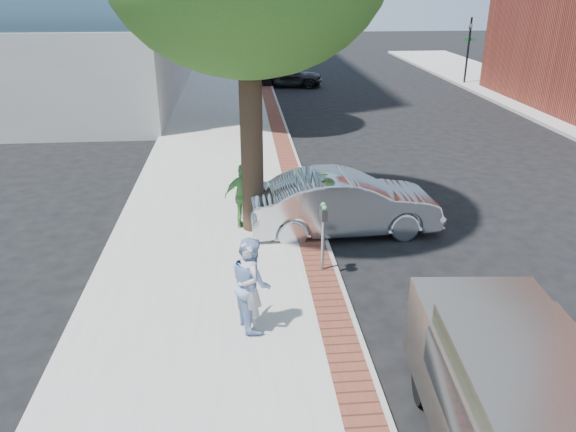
{
  "coord_description": "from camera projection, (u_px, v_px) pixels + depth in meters",
  "views": [
    {
      "loc": [
        -0.87,
        -10.64,
        5.72
      ],
      "look_at": [
        0.08,
        0.06,
        1.2
      ],
      "focal_mm": 35.0,
      "sensor_mm": 36.0,
      "label": 1
    }
  ],
  "objects": [
    {
      "name": "parking_meter",
      "position": [
        323.0,
        223.0,
        11.29
      ],
      "size": [
        0.12,
        0.32,
        1.47
      ],
      "color": "gray",
      "rests_on": "sidewalk"
    },
    {
      "name": "ground",
      "position": [
        285.0,
        269.0,
        12.06
      ],
      "size": [
        120.0,
        120.0,
        0.0
      ],
      "primitive_type": "plane",
      "color": "black",
      "rests_on": "ground"
    },
    {
      "name": "office_base",
      "position": [
        13.0,
        55.0,
        30.43
      ],
      "size": [
        18.2,
        22.2,
        4.0
      ],
      "primitive_type": "cube",
      "color": "gray",
      "rests_on": "ground"
    },
    {
      "name": "person_gray",
      "position": [
        248.0,
        286.0,
        9.41
      ],
      "size": [
        0.62,
        0.72,
        1.66
      ],
      "primitive_type": "imported",
      "rotation": [
        0.0,
        0.0,
        -1.13
      ],
      "color": "#A6A6AB",
      "rests_on": "sidewalk"
    },
    {
      "name": "sedan_silver",
      "position": [
        345.0,
        203.0,
        13.54
      ],
      "size": [
        4.64,
        1.84,
        1.5
      ],
      "primitive_type": "imported",
      "rotation": [
        0.0,
        0.0,
        1.63
      ],
      "color": "silver",
      "rests_on": "ground"
    },
    {
      "name": "van",
      "position": [
        521.0,
        413.0,
        6.67
      ],
      "size": [
        2.2,
        4.92,
        1.77
      ],
      "rotation": [
        0.0,
        0.0,
        -0.08
      ],
      "color": "gray",
      "rests_on": "ground"
    },
    {
      "name": "brick_strip",
      "position": [
        286.0,
        155.0,
        19.4
      ],
      "size": [
        0.6,
        60.0,
        0.01
      ],
      "primitive_type": "cube",
      "color": "brown",
      "rests_on": "sidewalk"
    },
    {
      "name": "person_officer",
      "position": [
        251.0,
        283.0,
        9.51
      ],
      "size": [
        0.83,
        0.96,
        1.67
      ],
      "primitive_type": "imported",
      "rotation": [
        0.0,
        0.0,
        1.85
      ],
      "color": "#869FCF",
      "rests_on": "sidewalk"
    },
    {
      "name": "signal_near",
      "position": [
        268.0,
        47.0,
        31.46
      ],
      "size": [
        0.7,
        0.15,
        3.8
      ],
      "color": "black",
      "rests_on": "ground"
    },
    {
      "name": "bg_car",
      "position": [
        287.0,
        75.0,
        32.43
      ],
      "size": [
        4.22,
        2.16,
        1.38
      ],
      "primitive_type": "imported",
      "rotation": [
        0.0,
        0.0,
        1.43
      ],
      "color": "black",
      "rests_on": "ground"
    },
    {
      "name": "sidewalk",
      "position": [
        222.0,
        159.0,
        19.25
      ],
      "size": [
        5.0,
        60.0,
        0.15
      ],
      "primitive_type": "cube",
      "color": "#9E9991",
      "rests_on": "ground"
    },
    {
      "name": "curb",
      "position": [
        296.0,
        157.0,
        19.46
      ],
      "size": [
        0.1,
        60.0,
        0.15
      ],
      "primitive_type": "cube",
      "color": "gray",
      "rests_on": "ground"
    },
    {
      "name": "person_green",
      "position": [
        244.0,
        196.0,
        13.42
      ],
      "size": [
        0.98,
        0.51,
        1.6
      ],
      "primitive_type": "imported",
      "rotation": [
        0.0,
        0.0,
        3.01
      ],
      "color": "#549A46",
      "rests_on": "sidewalk"
    },
    {
      "name": "signal_far",
      "position": [
        469.0,
        45.0,
        32.4
      ],
      "size": [
        0.7,
        0.15,
        3.8
      ],
      "color": "black",
      "rests_on": "ground"
    }
  ]
}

